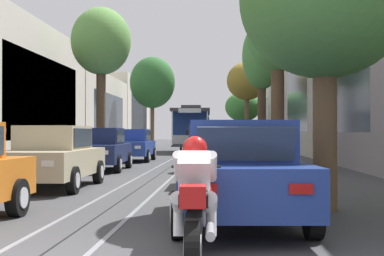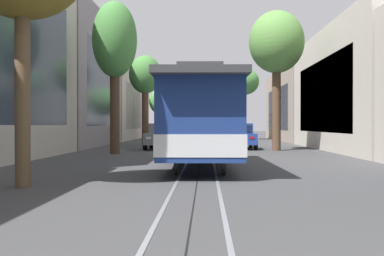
# 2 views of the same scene
# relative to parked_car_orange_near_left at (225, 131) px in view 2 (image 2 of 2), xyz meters

# --- Properties ---
(ground_plane) EXTENTS (164.98, 164.98, 0.00)m
(ground_plane) POSITION_rel_parked_car_orange_near_left_xyz_m (2.23, 23.95, -0.80)
(ground_plane) COLOR #424244
(trolley_track_rails) EXTENTS (1.14, 73.99, 0.01)m
(trolley_track_rails) POSITION_rel_parked_car_orange_near_left_xyz_m (2.23, 28.55, -0.79)
(trolley_track_rails) COLOR gray
(trolley_track_rails) RESTS_ON ground
(parked_car_orange_near_left) EXTENTS (2.05, 4.38, 1.58)m
(parked_car_orange_near_left) POSITION_rel_parked_car_orange_near_left_xyz_m (0.00, 0.00, 0.00)
(parked_car_orange_near_left) COLOR orange
(parked_car_orange_near_left) RESTS_ON ground
(parked_car_beige_second_left) EXTENTS (2.03, 4.37, 1.58)m
(parked_car_beige_second_left) POSITION_rel_parked_car_orange_near_left_xyz_m (0.03, 5.98, 0.00)
(parked_car_beige_second_left) COLOR #C1B28E
(parked_car_beige_second_left) RESTS_ON ground
(parked_car_navy_mid_left) EXTENTS (2.09, 4.40, 1.58)m
(parked_car_navy_mid_left) POSITION_rel_parked_car_orange_near_left_xyz_m (-0.20, 12.44, 0.00)
(parked_car_navy_mid_left) COLOR #19234C
(parked_car_navy_mid_left) RESTS_ON ground
(parked_car_blue_fourth_left) EXTENTS (2.03, 4.38, 1.58)m
(parked_car_blue_fourth_left) POSITION_rel_parked_car_orange_near_left_xyz_m (-0.05, 19.05, 0.00)
(parked_car_blue_fourth_left) COLOR #233D93
(parked_car_blue_fourth_left) RESTS_ON ground
(parked_car_blue_near_right) EXTENTS (2.15, 4.42, 1.58)m
(parked_car_blue_near_right) POSITION_rel_parked_car_orange_near_left_xyz_m (4.56, 0.84, 0.00)
(parked_car_blue_near_right) COLOR #233D93
(parked_car_blue_near_right) RESTS_ON ground
(parked_car_beige_second_right) EXTENTS (2.04, 4.38, 1.58)m
(parked_car_beige_second_right) POSITION_rel_parked_car_orange_near_left_xyz_m (4.46, 7.14, 0.00)
(parked_car_beige_second_right) COLOR #C1B28E
(parked_car_beige_second_right) RESTS_ON ground
(parked_car_grey_mid_right) EXTENTS (2.05, 4.38, 1.58)m
(parked_car_grey_mid_right) POSITION_rel_parked_car_orange_near_left_xyz_m (4.50, 13.66, 0.00)
(parked_car_grey_mid_right) COLOR slate
(parked_car_grey_mid_right) RESTS_ON ground
(parked_car_grey_fourth_right) EXTENTS (2.03, 4.37, 1.58)m
(parked_car_grey_fourth_right) POSITION_rel_parked_car_orange_near_left_xyz_m (4.71, 19.38, 0.00)
(parked_car_grey_fourth_right) COLOR slate
(parked_car_grey_fourth_right) RESTS_ON ground
(street_tree_kerb_left_near) EXTENTS (3.07, 2.94, 7.15)m
(street_tree_kerb_left_near) POSITION_rel_parked_car_orange_near_left_xyz_m (-1.74, 2.21, 4.88)
(street_tree_kerb_left_near) COLOR #4C3826
(street_tree_kerb_left_near) RESTS_ON ground
(street_tree_kerb_left_second) EXTENTS (3.18, 3.31, 8.09)m
(street_tree_kerb_left_second) POSITION_rel_parked_car_orange_near_left_xyz_m (-2.07, 20.99, 5.37)
(street_tree_kerb_left_second) COLOR brown
(street_tree_kerb_left_second) RESTS_ON ground
(street_tree_kerb_right_near) EXTENTS (3.10, 3.40, 5.27)m
(street_tree_kerb_right_near) POSITION_rel_parked_car_orange_near_left_xyz_m (6.18, 2.31, 2.99)
(street_tree_kerb_right_near) COLOR brown
(street_tree_kerb_right_near) RESTS_ON ground
(street_tree_kerb_right_second) EXTENTS (2.41, 2.48, 6.64)m
(street_tree_kerb_right_second) POSITION_rel_parked_car_orange_near_left_xyz_m (6.53, 13.90, 4.24)
(street_tree_kerb_right_second) COLOR brown
(street_tree_kerb_right_second) RESTS_ON ground
(street_tree_kerb_right_mid) EXTENTS (2.28, 2.49, 7.84)m
(street_tree_kerb_right_mid) POSITION_rel_parked_car_orange_near_left_xyz_m (6.69, 24.19, 4.91)
(street_tree_kerb_right_mid) COLOR #4C3826
(street_tree_kerb_right_mid) RESTS_ON ground
(cable_car_trolley) EXTENTS (2.76, 9.17, 3.28)m
(cable_car_trolley) POSITION_rel_parked_car_orange_near_left_xyz_m (2.23, 31.63, 0.86)
(cable_car_trolley) COLOR navy
(cable_car_trolley) RESTS_ON ground
(motorcycle_with_rider) EXTENTS (0.56, 1.99, 1.37)m
(motorcycle_with_rider) POSITION_rel_parked_car_orange_near_left_xyz_m (4.02, -2.02, -0.15)
(motorcycle_with_rider) COLOR black
(motorcycle_with_rider) RESTS_ON ground
(pedestrian_on_left_pavement) EXTENTS (0.55, 0.37, 1.59)m
(pedestrian_on_left_pavement) POSITION_rel_parked_car_orange_near_left_xyz_m (8.16, 1.15, 0.10)
(pedestrian_on_left_pavement) COLOR #282D38
(pedestrian_on_left_pavement) RESTS_ON ground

